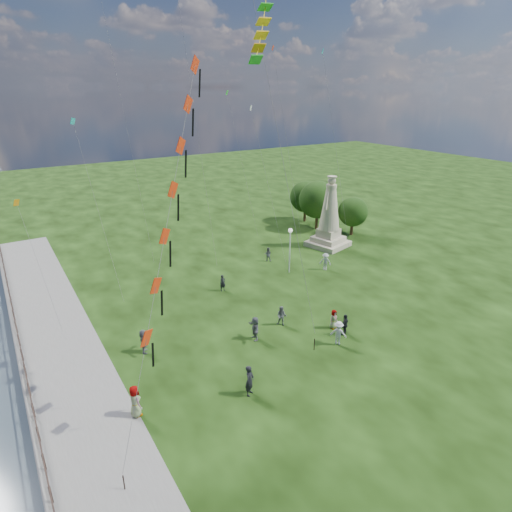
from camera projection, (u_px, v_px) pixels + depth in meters
ground at (507, 235)px, 52.52m from camera, size 106.50×160.00×0.60m
waterfront at (49, 382)px, 25.87m from camera, size 200.00×200.00×1.51m
statue at (329, 221)px, 46.86m from camera, size 4.68×4.68×7.84m
lamppost at (290, 241)px, 39.95m from camera, size 0.41×0.41×4.42m
tree_row at (321, 201)px, 53.03m from camera, size 6.17×11.20×6.05m
person_0 at (250, 381)px, 24.42m from camera, size 0.83×0.79×1.92m
person_1 at (282, 316)px, 31.68m from camera, size 0.84×0.87×1.54m
person_2 at (338, 333)px, 29.33m from camera, size 1.16×1.23×1.74m
person_3 at (345, 325)px, 30.46m from camera, size 1.07×0.85×1.62m
person_4 at (333, 319)px, 31.32m from camera, size 0.80×0.58×1.49m
person_5 at (144, 341)px, 28.42m from camera, size 1.15×1.71×1.70m
person_6 at (223, 283)px, 37.12m from camera, size 0.55×0.36×1.49m
person_7 at (268, 254)px, 43.55m from camera, size 0.82×0.79×1.45m
person_8 at (325, 262)px, 41.40m from camera, size 1.13×1.21×1.70m
person_10 at (135, 403)px, 22.76m from camera, size 0.73×1.00×1.85m
person_11 at (255, 328)px, 29.90m from camera, size 1.06×1.73×1.74m
red_kite_train at (173, 197)px, 21.76m from camera, size 8.98×9.35×18.24m
small_kites at (203, 106)px, 40.53m from camera, size 30.79×15.90×29.80m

